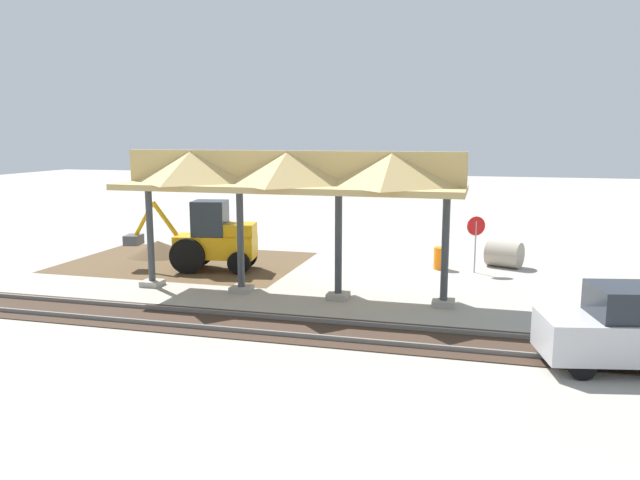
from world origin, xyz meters
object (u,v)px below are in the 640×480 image
at_px(concrete_pipe, 504,254).
at_px(distant_parked_car, 636,328).
at_px(stop_sign, 476,232).
at_px(traffic_barrel, 441,258).
at_px(backhoe, 212,239).

distance_m(concrete_pipe, distant_parked_car, 11.39).
bearing_deg(stop_sign, traffic_barrel, -12.40).
relative_size(stop_sign, backhoe, 0.42).
distance_m(distant_parked_car, traffic_barrel, 11.20).
xyz_separation_m(backhoe, distant_parked_car, (-14.10, 7.38, -0.28)).
bearing_deg(stop_sign, concrete_pipe, -128.63).
bearing_deg(traffic_barrel, backhoe, 15.85).
xyz_separation_m(concrete_pipe, distant_parked_car, (-2.68, 11.06, 0.45)).
relative_size(backhoe, distant_parked_car, 1.21).
bearing_deg(stop_sign, backhoe, 12.28).
bearing_deg(distant_parked_car, concrete_pipe, -76.37).
relative_size(stop_sign, traffic_barrel, 2.50).
relative_size(distant_parked_car, traffic_barrel, 4.96).
bearing_deg(concrete_pipe, traffic_barrel, 24.65).
bearing_deg(distant_parked_car, traffic_barrel, -62.38).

